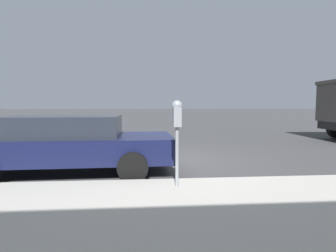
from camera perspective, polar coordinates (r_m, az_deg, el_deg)
name	(u,v)px	position (r m, az deg, el deg)	size (l,w,h in m)	color
ground_plane	(164,162)	(7.48, -0.79, -7.76)	(220.00, 220.00, 0.00)	#424244
parking_meter	(177,121)	(4.64, 1.99, 1.12)	(0.21, 0.19, 1.55)	gray
car_navy	(68,142)	(6.56, -20.87, -3.34)	(2.16, 4.77, 1.35)	#14193D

